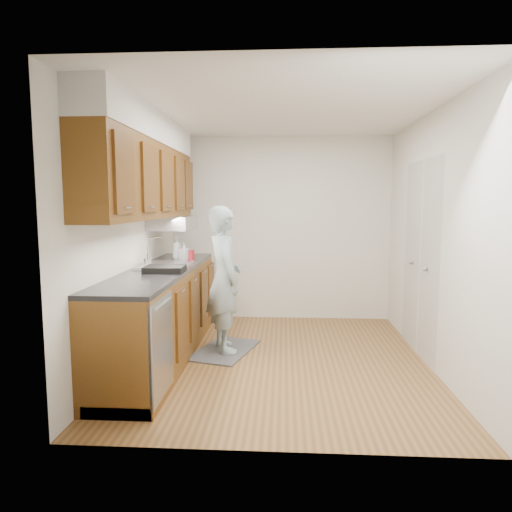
% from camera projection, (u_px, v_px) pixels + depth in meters
% --- Properties ---
extents(floor, '(3.50, 3.50, 0.00)m').
position_uv_depth(floor, '(278.00, 360.00, 4.69)').
color(floor, '#8F5D36').
rests_on(floor, ground).
extents(ceiling, '(3.50, 3.50, 0.00)m').
position_uv_depth(ceiling, '(279.00, 110.00, 4.40)').
color(ceiling, white).
rests_on(ceiling, wall_left).
extents(wall_left, '(0.02, 3.50, 2.50)m').
position_uv_depth(wall_left, '(131.00, 238.00, 4.64)').
color(wall_left, silver).
rests_on(wall_left, floor).
extents(wall_right, '(0.02, 3.50, 2.50)m').
position_uv_depth(wall_right, '(432.00, 240.00, 4.46)').
color(wall_right, silver).
rests_on(wall_right, floor).
extents(wall_back, '(3.00, 0.02, 2.50)m').
position_uv_depth(wall_back, '(280.00, 229.00, 6.28)').
color(wall_back, silver).
rests_on(wall_back, floor).
extents(counter, '(0.64, 2.80, 1.30)m').
position_uv_depth(counter, '(162.00, 312.00, 4.71)').
color(counter, brown).
rests_on(counter, floor).
extents(upper_cabinets, '(0.47, 2.80, 1.21)m').
position_uv_depth(upper_cabinets, '(147.00, 169.00, 4.59)').
color(upper_cabinets, brown).
rests_on(upper_cabinets, wall_left).
extents(closet_door, '(0.02, 1.22, 2.05)m').
position_uv_depth(closet_door, '(420.00, 259.00, 4.78)').
color(closet_door, white).
rests_on(closet_door, wall_right).
extents(floor_mat, '(0.75, 1.00, 0.02)m').
position_uv_depth(floor_mat, '(225.00, 350.00, 4.98)').
color(floor_mat, '#5C5B5E').
rests_on(floor_mat, floor).
extents(person, '(0.63, 0.74, 1.77)m').
position_uv_depth(person, '(224.00, 269.00, 4.87)').
color(person, '#96B0B7').
rests_on(person, floor_mat).
extents(soap_bottle_a, '(0.10, 0.10, 0.27)m').
position_uv_depth(soap_bottle_a, '(177.00, 248.00, 5.40)').
color(soap_bottle_a, silver).
rests_on(soap_bottle_a, counter).
extents(soap_bottle_b, '(0.12, 0.12, 0.20)m').
position_uv_depth(soap_bottle_b, '(184.00, 251.00, 5.37)').
color(soap_bottle_b, silver).
rests_on(soap_bottle_b, counter).
extents(soap_bottle_c, '(0.16, 0.16, 0.16)m').
position_uv_depth(soap_bottle_c, '(180.00, 252.00, 5.43)').
color(soap_bottle_c, silver).
rests_on(soap_bottle_c, counter).
extents(soda_can, '(0.10, 0.10, 0.13)m').
position_uv_depth(soda_can, '(191.00, 256.00, 5.20)').
color(soda_can, '#A71C29').
rests_on(soda_can, counter).
extents(dish_rack, '(0.38, 0.33, 0.06)m').
position_uv_depth(dish_rack, '(165.00, 269.00, 4.42)').
color(dish_rack, black).
rests_on(dish_rack, counter).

